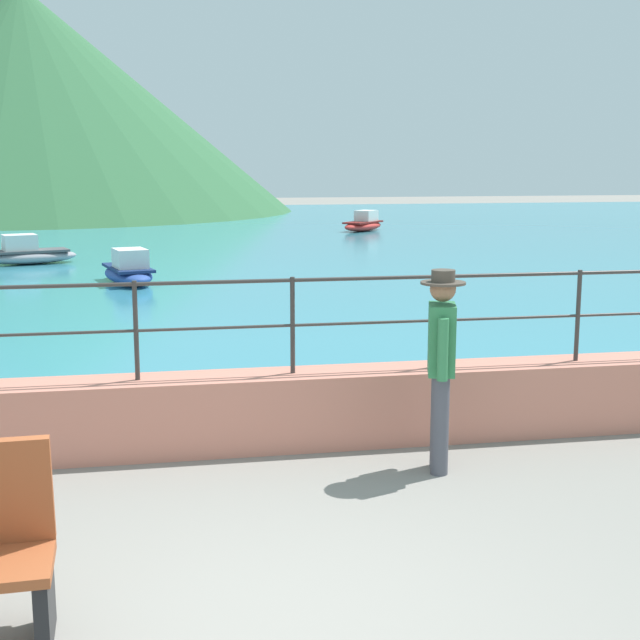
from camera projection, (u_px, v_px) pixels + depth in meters
ground_plane at (258, 624)px, 5.10m from camera, size 120.00×120.00×0.00m
promenade_wall at (217, 413)px, 8.13m from camera, size 20.00×0.56×0.70m
railing at (215, 311)px, 7.96m from camera, size 18.44×0.04×0.90m
lake_water at (170, 239)px, 30.08m from camera, size 64.00×44.32×0.06m
hill_main at (26, 101)px, 45.08m from camera, size 27.30×27.30×11.37m
person_walking at (441, 360)px, 7.47m from camera, size 0.38×0.55×1.75m
boat_0 at (364, 224)px, 33.09m from camera, size 2.21×2.31×0.76m
boat_1 at (129, 271)px, 18.85m from camera, size 1.42×2.45×0.76m
boat_3 at (29, 254)px, 22.40m from camera, size 2.47×1.57×0.76m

